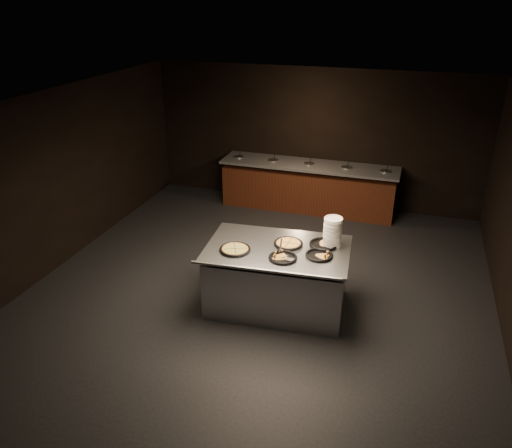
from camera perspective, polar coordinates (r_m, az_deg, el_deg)
The scene contains 11 objects.
room at distance 7.10m, azimuth 0.09°, elevation 1.65°, with size 7.02×8.02×2.92m.
salad_bar at distance 10.68m, azimuth 5.93°, elevation 3.93°, with size 3.70×0.83×1.18m.
serving_counter at distance 7.34m, azimuth 2.42°, elevation -6.24°, with size 2.12×1.46×0.97m.
plate_stack at distance 7.14m, azimuth 8.75°, elevation -0.89°, with size 0.26×0.26×0.42m, color white.
pan_veggie_whole at distance 7.00m, azimuth -2.41°, elevation -2.90°, with size 0.44×0.44×0.04m.
pan_cheese_whole at distance 7.17m, azimuth 3.73°, elevation -2.22°, with size 0.42×0.42×0.04m.
pan_cheese_slices_a at distance 7.20m, azimuth 7.72°, elevation -2.31°, with size 0.41×0.41×0.04m.
pan_cheese_slices_b at distance 6.80m, azimuth 3.09°, elevation -3.84°, with size 0.39×0.39×0.04m.
pan_veggie_slices at distance 6.90m, azimuth 7.24°, elevation -3.54°, with size 0.38×0.38×0.04m.
server_left at distance 6.96m, azimuth 2.85°, elevation -2.50°, with size 0.11×0.35×0.17m.
server_right at distance 6.76m, azimuth 3.08°, elevation -3.56°, with size 0.30×0.09×0.14m.
Camera 1 is at (1.98, -6.20, 4.29)m, focal length 35.00 mm.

